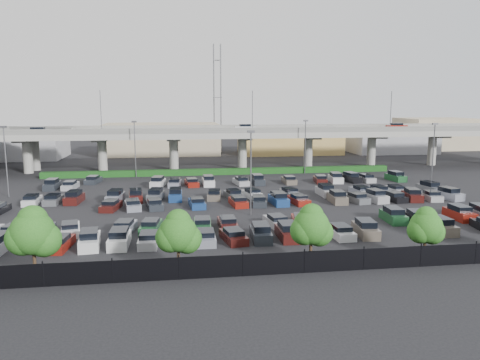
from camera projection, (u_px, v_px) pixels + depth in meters
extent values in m
plane|color=black|center=(241.00, 201.00, 64.86)|extent=(280.00, 280.00, 0.00)
cube|color=gray|center=(218.00, 134.00, 94.91)|extent=(150.00, 13.00, 1.10)
cube|color=#5E5D59|center=(221.00, 131.00, 88.64)|extent=(150.00, 0.50, 1.00)
cube|color=#5E5D59|center=(215.00, 127.00, 100.84)|extent=(150.00, 0.50, 1.00)
cylinder|color=gray|center=(28.00, 156.00, 90.29)|extent=(1.80, 1.80, 6.70)
cube|color=#5E5D59|center=(26.00, 140.00, 89.78)|extent=(2.60, 9.75, 0.50)
cylinder|color=gray|center=(102.00, 155.00, 92.28)|extent=(1.80, 1.80, 6.70)
cube|color=#5E5D59|center=(102.00, 139.00, 91.77)|extent=(2.60, 9.75, 0.50)
cylinder|color=gray|center=(174.00, 154.00, 94.27)|extent=(1.80, 1.80, 6.70)
cube|color=#5E5D59|center=(173.00, 138.00, 93.76)|extent=(2.60, 9.75, 0.50)
cylinder|color=gray|center=(242.00, 153.00, 96.26)|extent=(1.80, 1.80, 6.70)
cube|color=#5E5D59|center=(242.00, 137.00, 95.75)|extent=(2.60, 9.75, 0.50)
cylinder|color=gray|center=(308.00, 152.00, 98.25)|extent=(1.80, 1.80, 6.70)
cube|color=#5E5D59|center=(308.00, 137.00, 97.74)|extent=(2.60, 9.75, 0.50)
cylinder|color=gray|center=(371.00, 151.00, 100.24)|extent=(1.80, 1.80, 6.70)
cube|color=#5E5D59|center=(372.00, 136.00, 99.73)|extent=(2.60, 9.75, 0.50)
cylinder|color=gray|center=(432.00, 150.00, 102.23)|extent=(1.80, 1.80, 6.70)
cube|color=#5E5D59|center=(433.00, 135.00, 101.72)|extent=(2.60, 9.75, 0.50)
cube|color=white|center=(38.00, 132.00, 87.00)|extent=(4.40, 1.82, 0.82)
cube|color=black|center=(38.00, 128.00, 86.89)|extent=(2.30, 1.60, 0.50)
cube|color=#A6A6AB|center=(245.00, 128.00, 98.54)|extent=(4.40, 1.82, 0.82)
cube|color=black|center=(245.00, 125.00, 98.43)|extent=(2.30, 1.60, 0.50)
cube|color=maroon|center=(397.00, 127.00, 103.37)|extent=(4.40, 1.82, 0.82)
cube|color=black|center=(397.00, 124.00, 103.27)|extent=(2.30, 1.60, 0.50)
cylinder|color=#4E4E53|center=(101.00, 112.00, 85.09)|extent=(0.14, 0.14, 8.00)
cylinder|color=#4E4E53|center=(252.00, 112.00, 89.07)|extent=(0.14, 0.14, 8.00)
cylinder|color=#4E4E53|center=(391.00, 111.00, 93.05)|extent=(0.14, 0.14, 8.00)
cylinder|color=gray|center=(36.00, 154.00, 94.08)|extent=(1.60, 1.60, 6.70)
cube|color=#103913|center=(222.00, 172.00, 89.18)|extent=(66.00, 1.60, 1.10)
cube|color=black|center=(292.00, 263.00, 37.38)|extent=(70.00, 0.06, 1.80)
cylinder|color=black|center=(43.00, 274.00, 34.67)|extent=(0.10, 0.10, 2.00)
cylinder|color=black|center=(112.00, 271.00, 35.38)|extent=(0.10, 0.10, 2.00)
cylinder|color=black|center=(179.00, 267.00, 36.09)|extent=(0.10, 0.10, 2.00)
cylinder|color=black|center=(243.00, 264.00, 36.80)|extent=(0.10, 0.10, 2.00)
cylinder|color=black|center=(304.00, 261.00, 37.51)|extent=(0.10, 0.10, 2.00)
cylinder|color=black|center=(364.00, 258.00, 38.22)|extent=(0.10, 0.10, 2.00)
cylinder|color=black|center=(421.00, 255.00, 38.93)|extent=(0.10, 0.10, 2.00)
cylinder|color=black|center=(476.00, 252.00, 39.64)|extent=(0.10, 0.10, 2.00)
cylinder|color=#332316|center=(35.00, 266.00, 36.02)|extent=(0.26, 0.26, 2.18)
sphere|color=#174D14|center=(32.00, 233.00, 35.59)|extent=(3.39, 3.39, 3.39)
sphere|color=#174D14|center=(44.00, 240.00, 35.89)|extent=(2.67, 2.67, 2.67)
sphere|color=#174D14|center=(23.00, 238.00, 35.47)|extent=(2.67, 2.67, 2.67)
sphere|color=#174D14|center=(32.00, 220.00, 35.55)|extent=(2.30, 2.30, 2.30)
cylinder|color=#332316|center=(179.00, 262.00, 37.39)|extent=(0.26, 0.26, 1.96)
sphere|color=#174D14|center=(178.00, 233.00, 36.99)|extent=(3.04, 3.04, 3.04)
sphere|color=#174D14|center=(187.00, 239.00, 37.28)|extent=(2.39, 2.39, 2.39)
sphere|color=#174D14|center=(170.00, 238.00, 36.88)|extent=(2.39, 2.39, 2.39)
sphere|color=#174D14|center=(178.00, 222.00, 36.97)|extent=(2.06, 2.06, 2.06)
cylinder|color=#332316|center=(311.00, 254.00, 39.23)|extent=(0.26, 0.26, 1.97)
sphere|color=#174D14|center=(311.00, 226.00, 38.83)|extent=(3.07, 3.07, 3.07)
sphere|color=#174D14|center=(319.00, 232.00, 39.12)|extent=(2.41, 2.41, 2.41)
sphere|color=#174D14|center=(304.00, 231.00, 38.72)|extent=(2.41, 2.41, 2.41)
sphere|color=#174D14|center=(312.00, 216.00, 38.81)|extent=(2.08, 2.08, 2.08)
cylinder|color=#332316|center=(424.00, 251.00, 40.25)|extent=(0.26, 0.26, 1.80)
sphere|color=#174D14|center=(426.00, 227.00, 39.89)|extent=(2.79, 2.79, 2.79)
sphere|color=#174D14|center=(432.00, 232.00, 40.16)|extent=(2.19, 2.19, 2.19)
sphere|color=#174D14|center=(420.00, 231.00, 39.78)|extent=(2.19, 2.19, 2.19)
sphere|color=#174D14|center=(426.00, 217.00, 39.88)|extent=(1.89, 1.89, 1.89)
cube|color=maroon|center=(60.00, 244.00, 43.89)|extent=(2.19, 4.54, 0.82)
cube|color=black|center=(59.00, 238.00, 43.60)|extent=(1.79, 2.43, 0.50)
cube|color=white|center=(90.00, 242.00, 44.27)|extent=(2.25, 4.56, 1.05)
cube|color=black|center=(89.00, 234.00, 44.13)|extent=(1.85, 2.75, 0.65)
cube|color=white|center=(119.00, 241.00, 44.66)|extent=(1.90, 4.43, 1.05)
cube|color=black|center=(119.00, 232.00, 44.52)|extent=(1.65, 2.63, 0.65)
cube|color=#A6A6AB|center=(149.00, 241.00, 45.07)|extent=(1.98, 4.46, 0.82)
cube|color=black|center=(148.00, 235.00, 44.77)|extent=(1.68, 2.36, 0.50)
cube|color=gray|center=(206.00, 238.00, 45.85)|extent=(1.91, 4.44, 0.82)
cube|color=black|center=(206.00, 233.00, 45.55)|extent=(1.65, 2.33, 0.50)
cube|color=#421411|center=(233.00, 237.00, 46.24)|extent=(2.53, 4.64, 0.82)
cube|color=black|center=(234.00, 232.00, 45.94)|extent=(1.96, 2.54, 0.50)
cube|color=#262A31|center=(261.00, 235.00, 46.61)|extent=(2.05, 4.49, 1.05)
cube|color=black|center=(261.00, 227.00, 46.48)|extent=(1.74, 2.68, 0.65)
cube|color=#421411|center=(288.00, 234.00, 47.00)|extent=(1.89, 4.43, 1.05)
cube|color=black|center=(288.00, 226.00, 46.87)|extent=(1.64, 2.62, 0.65)
cube|color=white|center=(340.00, 233.00, 47.80)|extent=(1.97, 4.46, 0.82)
cube|color=black|center=(341.00, 227.00, 47.50)|extent=(1.68, 2.35, 0.50)
cube|color=#645A4E|center=(366.00, 231.00, 48.18)|extent=(2.28, 4.57, 1.05)
cube|color=black|center=(366.00, 223.00, 48.04)|extent=(1.87, 2.76, 0.65)
cube|color=#645A4E|center=(440.00, 228.00, 49.35)|extent=(1.84, 4.41, 1.05)
cube|color=black|center=(440.00, 220.00, 49.21)|extent=(1.61, 2.61, 0.65)
cube|color=gray|center=(15.00, 232.00, 47.99)|extent=(2.42, 4.61, 0.82)
cube|color=black|center=(14.00, 227.00, 47.70)|extent=(1.91, 2.50, 0.50)
cube|color=#262A31|center=(43.00, 231.00, 48.38)|extent=(1.98, 4.46, 0.82)
cube|color=black|center=(42.00, 226.00, 48.09)|extent=(1.68, 2.36, 0.50)
cube|color=white|center=(71.00, 230.00, 48.78)|extent=(2.64, 4.67, 0.82)
cube|color=black|center=(70.00, 225.00, 48.48)|extent=(2.02, 2.57, 0.50)
cube|color=gray|center=(125.00, 228.00, 49.56)|extent=(2.45, 4.62, 0.82)
cube|color=black|center=(124.00, 223.00, 49.26)|extent=(1.92, 2.51, 0.50)
cube|color=#1C5028|center=(151.00, 227.00, 49.95)|extent=(2.42, 4.61, 0.82)
cube|color=black|center=(151.00, 222.00, 49.65)|extent=(1.91, 2.50, 0.50)
cube|color=#1C5028|center=(202.00, 225.00, 50.73)|extent=(2.07, 4.50, 0.82)
cube|color=black|center=(202.00, 220.00, 50.43)|extent=(1.73, 2.39, 0.50)
cube|color=#421411|center=(227.00, 224.00, 51.12)|extent=(1.87, 4.42, 0.82)
cube|color=black|center=(228.00, 219.00, 50.82)|extent=(1.63, 2.32, 0.50)
cube|color=#A6A6AB|center=(277.00, 222.00, 51.90)|extent=(2.37, 4.60, 0.82)
cube|color=black|center=(277.00, 217.00, 51.61)|extent=(1.88, 2.49, 0.50)
cube|color=maroon|center=(301.00, 222.00, 52.29)|extent=(2.55, 4.65, 0.82)
cube|color=black|center=(301.00, 216.00, 52.00)|extent=(1.97, 2.54, 0.50)
cube|color=#1C5028|center=(393.00, 217.00, 53.84)|extent=(2.14, 4.52, 1.05)
cube|color=black|center=(394.00, 210.00, 53.70)|extent=(1.79, 2.71, 0.65)
cube|color=black|center=(415.00, 217.00, 54.25)|extent=(2.44, 4.62, 0.82)
cube|color=black|center=(417.00, 212.00, 53.95)|extent=(1.92, 2.51, 0.50)
cube|color=maroon|center=(459.00, 215.00, 55.01)|extent=(1.88, 4.43, 1.05)
cube|color=black|center=(460.00, 208.00, 54.88)|extent=(1.64, 2.62, 0.65)
cube|color=#421411|center=(111.00, 206.00, 59.90)|extent=(2.56, 4.65, 0.82)
cube|color=black|center=(111.00, 202.00, 59.61)|extent=(1.98, 2.54, 0.50)
cube|color=gray|center=(133.00, 206.00, 60.30)|extent=(2.51, 4.64, 0.82)
cube|color=black|center=(133.00, 201.00, 60.00)|extent=(1.95, 2.53, 0.50)
cube|color=#262A31|center=(154.00, 205.00, 60.69)|extent=(2.51, 4.64, 0.82)
cube|color=black|center=(154.00, 201.00, 60.39)|extent=(1.95, 2.53, 0.50)
cube|color=navy|center=(197.00, 204.00, 61.47)|extent=(2.17, 4.53, 0.82)
cube|color=black|center=(197.00, 199.00, 61.17)|extent=(1.78, 2.42, 0.50)
cube|color=maroon|center=(238.00, 202.00, 62.25)|extent=(2.23, 4.55, 0.82)
cube|color=black|center=(238.00, 198.00, 61.95)|extent=(1.81, 2.44, 0.50)
cube|color=#262A31|center=(259.00, 202.00, 62.64)|extent=(2.27, 4.56, 0.82)
cube|color=black|center=(259.00, 198.00, 62.34)|extent=(1.83, 2.45, 0.50)
cube|color=navy|center=(279.00, 200.00, 63.01)|extent=(2.10, 4.51, 1.05)
cube|color=black|center=(279.00, 194.00, 62.88)|extent=(1.76, 2.70, 0.65)
cube|color=maroon|center=(298.00, 201.00, 63.42)|extent=(2.42, 4.61, 0.82)
cube|color=black|center=(299.00, 196.00, 63.13)|extent=(1.91, 2.50, 0.50)
cube|color=#645A4E|center=(337.00, 199.00, 64.19)|extent=(2.07, 4.50, 1.05)
cube|color=black|center=(337.00, 193.00, 64.05)|extent=(1.75, 2.69, 0.65)
cube|color=#575A5F|center=(356.00, 199.00, 64.59)|extent=(2.58, 4.66, 0.82)
cube|color=black|center=(357.00, 195.00, 64.30)|extent=(1.99, 2.55, 0.50)
cube|color=#A6A6AB|center=(375.00, 197.00, 64.97)|extent=(2.34, 4.59, 1.05)
cube|color=black|center=(375.00, 192.00, 64.83)|extent=(1.91, 2.78, 0.65)
cube|color=black|center=(394.00, 198.00, 65.38)|extent=(2.33, 4.58, 0.82)
cube|color=black|center=(395.00, 194.00, 65.08)|extent=(1.86, 2.47, 0.50)
cube|color=#421411|center=(412.00, 196.00, 65.75)|extent=(2.58, 4.65, 1.05)
cube|color=black|center=(413.00, 191.00, 65.61)|extent=(2.04, 2.84, 0.65)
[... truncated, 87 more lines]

